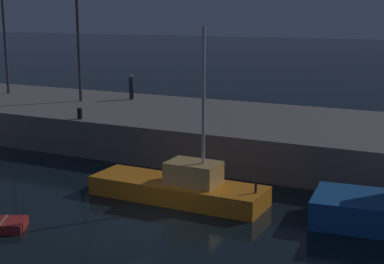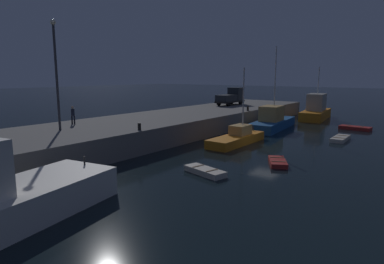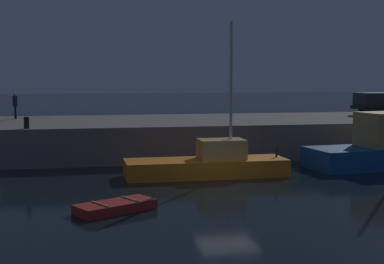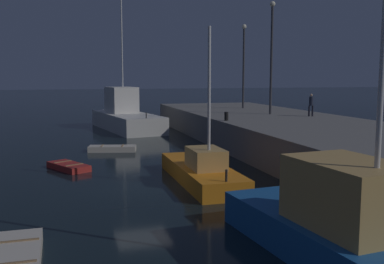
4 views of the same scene
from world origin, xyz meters
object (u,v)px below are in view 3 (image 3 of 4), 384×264
at_px(fishing_trawler_red, 209,164).
at_px(bollard_west, 365,118).
at_px(dockworker, 15,104).
at_px(bollard_central, 27,123).
at_px(rowboat_blue_far, 115,207).

distance_m(fishing_trawler_red, bollard_west, 11.59).
xyz_separation_m(fishing_trawler_red, dockworker, (-10.09, 11.90, 2.45)).
distance_m(fishing_trawler_red, bollard_central, 9.99).
distance_m(bollard_west, bollard_central, 19.32).
xyz_separation_m(rowboat_blue_far, bollard_west, (15.43, 10.63, 2.19)).
relative_size(fishing_trawler_red, rowboat_blue_far, 2.54).
xyz_separation_m(dockworker, bollard_west, (20.66, -7.49, -0.69)).
relative_size(fishing_trawler_red, bollard_west, 12.90).
bearing_deg(bollard_west, fishing_trawler_red, -157.35).
distance_m(fishing_trawler_red, dockworker, 15.79).
xyz_separation_m(rowboat_blue_far, bollard_central, (-3.89, 10.70, 2.19)).
relative_size(dockworker, bollard_central, 2.84).
bearing_deg(fishing_trawler_red, rowboat_blue_far, -128.00).
bearing_deg(fishing_trawler_red, bollard_west, 22.65).
relative_size(rowboat_blue_far, dockworker, 1.76).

